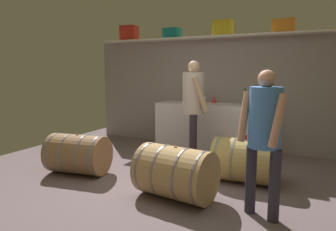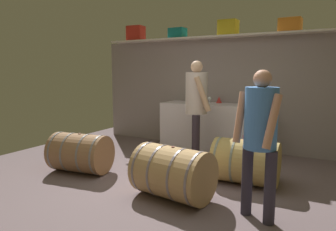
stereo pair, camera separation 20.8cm
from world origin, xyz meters
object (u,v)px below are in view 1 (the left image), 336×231
Objects in this scene: toolcase_teal at (172,33)px; wine_barrel_flank at (176,172)px; toolcase_red at (129,33)px; red_funnel at (214,100)px; winemaker_pouring at (264,129)px; wine_bottle_green at (245,98)px; wine_barrel_near at (245,161)px; wine_barrel_far at (78,154)px; toolcase_orange at (284,26)px; toolcase_yellow at (223,28)px; visitor_tasting at (194,101)px; tasting_cup at (245,137)px; work_cabinet at (208,127)px; wine_glass at (205,99)px.

wine_barrel_flank is at bearing -61.12° from toolcase_teal.
red_funnel is at bearing -4.43° from toolcase_red.
red_funnel is at bearing -40.48° from winemaker_pouring.
wine_bottle_green is 0.36× the size of wine_barrel_near.
wine_barrel_far is 0.61× the size of winemaker_pouring.
toolcase_orange reaches higher than wine_bottle_green.
toolcase_orange is at bearing -64.93° from winemaker_pouring.
visitor_tasting is at bearing -99.16° from toolcase_yellow.
winemaker_pouring is (0.67, -2.32, -0.10)m from wine_bottle_green.
wine_barrel_far is 1.98m from visitor_tasting.
visitor_tasting is at bearing 147.26° from tasting_cup.
toolcase_orange is at bearing 35.02° from wine_barrel_far.
wine_glass is (-0.11, 0.11, 0.53)m from work_cabinet.
toolcase_teal reaches higher than red_funnel.
red_funnel is (0.04, 0.21, 0.51)m from work_cabinet.
toolcase_red is at bearing 149.66° from tasting_cup.
toolcase_yellow reaches higher than wine_bottle_green.
toolcase_teal is 0.38× the size of wine_barrel_near.
toolcase_yellow is 2.47m from tasting_cup.
winemaker_pouring is at bearing 19.17° from visitor_tasting.
toolcase_teal is 3.42m from wine_barrel_flank.
toolcase_red is 0.94× the size of toolcase_orange.
toolcase_red reaches higher than wine_bottle_green.
toolcase_teal is at bearing -27.01° from winemaker_pouring.
toolcase_yellow reaches higher than toolcase_orange.
toolcase_yellow is at bearing 150.20° from wine_bottle_green.
visitor_tasting is at bearing -131.33° from wine_bottle_green.
toolcase_teal reaches higher than visitor_tasting.
wine_bottle_green reaches higher than wine_barrel_far.
wine_barrel_flank is at bearing -82.74° from red_funnel.
toolcase_teal is 3.08m from wine_barrel_far.
wine_bottle_green is 0.70m from red_funnel.
visitor_tasting is at bearing 146.12° from wine_barrel_near.
wine_barrel_far is at bearing -97.29° from toolcase_teal.
work_cabinet is 2.79m from winemaker_pouring.
wine_barrel_far is at bearing 16.89° from winemaker_pouring.
work_cabinet is 0.90m from wine_bottle_green.
toolcase_red is at bearing 95.86° from wine_barrel_far.
winemaker_pouring is (1.47, -2.50, -0.05)m from wine_glass.
toolcase_orange is 1.38m from wine_bottle_green.
wine_barrel_far is (-2.54, -2.34, -1.96)m from toolcase_orange.
wine_barrel_flank is (0.48, -2.44, -0.66)m from wine_glass.
wine_bottle_green is at bearing 90.60° from wine_barrel_flank.
toolcase_teal is 1.06× the size of wine_bottle_green.
winemaker_pouring is (0.37, -0.95, 0.30)m from tasting_cup.
wine_bottle_green reaches higher than red_funnel.
toolcase_yellow is at bearing 49.45° from work_cabinet.
toolcase_red is 2.49m from visitor_tasting.
wine_bottle_green is at bearing 101.38° from wine_barrel_near.
wine_bottle_green is 1.00m from visitor_tasting.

